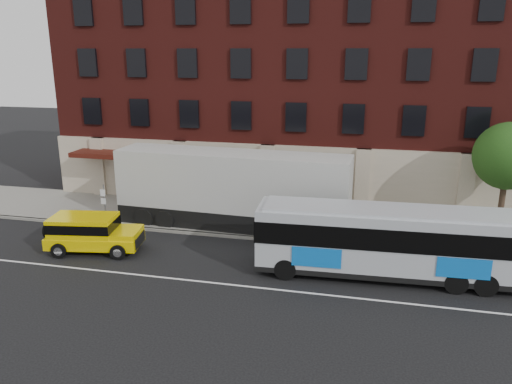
% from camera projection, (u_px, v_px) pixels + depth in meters
% --- Properties ---
extents(ground, '(120.00, 120.00, 0.00)m').
position_uv_depth(ground, '(212.00, 288.00, 21.37)').
color(ground, black).
rests_on(ground, ground).
extents(sidewalk, '(60.00, 6.00, 0.15)m').
position_uv_depth(sidewalk, '(258.00, 220.00, 29.78)').
color(sidewalk, gray).
rests_on(sidewalk, ground).
extents(kerb, '(60.00, 0.25, 0.15)m').
position_uv_depth(kerb, '(246.00, 237.00, 26.97)').
color(kerb, gray).
rests_on(kerb, ground).
extents(lane_line, '(60.00, 0.12, 0.01)m').
position_uv_depth(lane_line, '(216.00, 283.00, 21.84)').
color(lane_line, white).
rests_on(lane_line, ground).
extents(building, '(30.00, 12.10, 15.00)m').
position_uv_depth(building, '(283.00, 85.00, 35.11)').
color(building, '#561814').
rests_on(building, sidewalk).
extents(sign_pole, '(0.30, 0.20, 2.50)m').
position_uv_depth(sign_pole, '(104.00, 202.00, 28.57)').
color(sign_pole, slate).
rests_on(sign_pole, ground).
extents(street_tree, '(3.60, 3.60, 6.20)m').
position_uv_depth(street_tree, '(509.00, 159.00, 26.10)').
color(street_tree, '#37271B').
rests_on(street_tree, sidewalk).
extents(city_bus, '(11.97, 3.04, 3.25)m').
position_uv_depth(city_bus, '(390.00, 240.00, 21.98)').
color(city_bus, '#B3B8BF').
rests_on(city_bus, ground).
extents(yellow_suv, '(5.04, 2.73, 1.88)m').
position_uv_depth(yellow_suv, '(90.00, 231.00, 25.05)').
color(yellow_suv, '#FFDC00').
rests_on(yellow_suv, ground).
extents(shipping_container, '(13.43, 3.37, 4.44)m').
position_uv_depth(shipping_container, '(232.00, 191.00, 28.14)').
color(shipping_container, black).
rests_on(shipping_container, ground).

